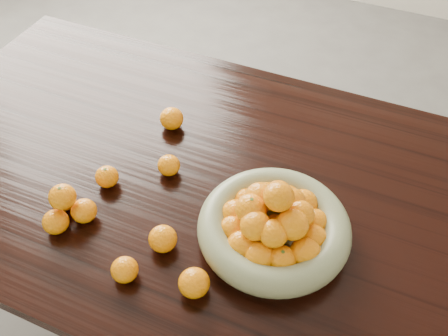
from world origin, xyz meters
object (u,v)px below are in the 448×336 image
at_px(fruit_bowl, 274,226).
at_px(loose_orange_0, 107,177).
at_px(orange_pyramid, 66,207).
at_px(dining_table, 242,211).

distance_m(fruit_bowl, loose_orange_0, 0.45).
bearing_deg(orange_pyramid, dining_table, 35.74).
bearing_deg(dining_table, orange_pyramid, -144.26).
bearing_deg(fruit_bowl, loose_orange_0, -178.95).
xyz_separation_m(dining_table, fruit_bowl, (0.12, -0.11, 0.14)).
height_order(fruit_bowl, loose_orange_0, fruit_bowl).
xyz_separation_m(fruit_bowl, loose_orange_0, (-0.45, -0.01, -0.02)).
bearing_deg(fruit_bowl, orange_pyramid, -163.51).
relative_size(dining_table, orange_pyramid, 15.42).
bearing_deg(dining_table, fruit_bowl, -43.70).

